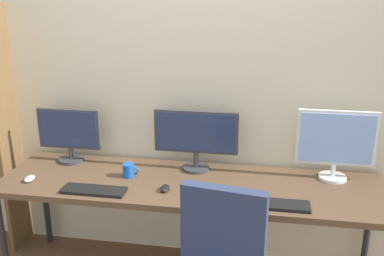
{
  "coord_description": "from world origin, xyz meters",
  "views": [
    {
      "loc": [
        0.44,
        -1.94,
        1.96
      ],
      "look_at": [
        0.0,
        0.65,
        1.09
      ],
      "focal_mm": 41.49,
      "sensor_mm": 36.0,
      "label": 1
    }
  ],
  "objects_px": {
    "mouse_right_side": "(165,188)",
    "coffee_mug": "(129,170)",
    "monitor_left": "(69,133)",
    "keyboard_right": "(281,205)",
    "keyboard_left": "(94,190)",
    "mouse_left_side": "(30,179)",
    "desk": "(191,189)",
    "monitor_right": "(336,142)",
    "monitor_center": "(196,136)"
  },
  "relations": [
    {
      "from": "mouse_left_side",
      "to": "mouse_right_side",
      "type": "bearing_deg",
      "value": 0.55
    },
    {
      "from": "monitor_right",
      "to": "keyboard_left",
      "type": "distance_m",
      "value": 1.54
    },
    {
      "from": "keyboard_right",
      "to": "coffee_mug",
      "type": "xyz_separation_m",
      "value": [
        -0.97,
        0.25,
        0.04
      ]
    },
    {
      "from": "desk",
      "to": "monitor_right",
      "type": "height_order",
      "value": "monitor_right"
    },
    {
      "from": "keyboard_right",
      "to": "mouse_right_side",
      "type": "xyz_separation_m",
      "value": [
        -0.7,
        0.09,
        0.01
      ]
    },
    {
      "from": "desk",
      "to": "monitor_left",
      "type": "relative_size",
      "value": 5.51
    },
    {
      "from": "keyboard_left",
      "to": "coffee_mug",
      "type": "bearing_deg",
      "value": 59.52
    },
    {
      "from": "coffee_mug",
      "to": "monitor_left",
      "type": "bearing_deg",
      "value": 158.34
    },
    {
      "from": "monitor_left",
      "to": "monitor_center",
      "type": "distance_m",
      "value": 0.9
    },
    {
      "from": "desk",
      "to": "monitor_right",
      "type": "bearing_deg",
      "value": 13.27
    },
    {
      "from": "keyboard_right",
      "to": "monitor_right",
      "type": "bearing_deg",
      "value": 52.45
    },
    {
      "from": "monitor_left",
      "to": "mouse_right_side",
      "type": "bearing_deg",
      "value": -24.8
    },
    {
      "from": "desk",
      "to": "mouse_left_side",
      "type": "bearing_deg",
      "value": -171.71
    },
    {
      "from": "monitor_center",
      "to": "mouse_left_side",
      "type": "bearing_deg",
      "value": -160.58
    },
    {
      "from": "monitor_center",
      "to": "mouse_left_side",
      "type": "height_order",
      "value": "monitor_center"
    },
    {
      "from": "monitor_left",
      "to": "mouse_left_side",
      "type": "height_order",
      "value": "monitor_left"
    },
    {
      "from": "monitor_right",
      "to": "keyboard_left",
      "type": "xyz_separation_m",
      "value": [
        -1.46,
        -0.44,
        -0.24
      ]
    },
    {
      "from": "monitor_right",
      "to": "keyboard_right",
      "type": "relative_size",
      "value": 1.51
    },
    {
      "from": "desk",
      "to": "monitor_right",
      "type": "relative_size",
      "value": 4.98
    },
    {
      "from": "monitor_left",
      "to": "keyboard_left",
      "type": "height_order",
      "value": "monitor_left"
    },
    {
      "from": "keyboard_left",
      "to": "mouse_left_side",
      "type": "bearing_deg",
      "value": 170.21
    },
    {
      "from": "mouse_right_side",
      "to": "coffee_mug",
      "type": "distance_m",
      "value": 0.32
    },
    {
      "from": "mouse_right_side",
      "to": "coffee_mug",
      "type": "height_order",
      "value": "coffee_mug"
    },
    {
      "from": "monitor_left",
      "to": "monitor_right",
      "type": "bearing_deg",
      "value": 0.0
    },
    {
      "from": "monitor_center",
      "to": "coffee_mug",
      "type": "distance_m",
      "value": 0.5
    },
    {
      "from": "keyboard_left",
      "to": "mouse_right_side",
      "type": "bearing_deg",
      "value": 11.86
    },
    {
      "from": "keyboard_right",
      "to": "keyboard_left",
      "type": "bearing_deg",
      "value": 180.0
    },
    {
      "from": "monitor_left",
      "to": "monitor_center",
      "type": "bearing_deg",
      "value": 0.0
    },
    {
      "from": "monitor_center",
      "to": "keyboard_right",
      "type": "distance_m",
      "value": 0.75
    },
    {
      "from": "keyboard_left",
      "to": "mouse_right_side",
      "type": "height_order",
      "value": "mouse_right_side"
    },
    {
      "from": "desk",
      "to": "mouse_right_side",
      "type": "distance_m",
      "value": 0.21
    },
    {
      "from": "mouse_right_side",
      "to": "keyboard_right",
      "type": "bearing_deg",
      "value": -7.3
    },
    {
      "from": "desk",
      "to": "monitor_left",
      "type": "xyz_separation_m",
      "value": [
        -0.9,
        0.21,
        0.26
      ]
    },
    {
      "from": "monitor_center",
      "to": "keyboard_left",
      "type": "bearing_deg",
      "value": -141.7
    },
    {
      "from": "keyboard_right",
      "to": "mouse_right_side",
      "type": "height_order",
      "value": "mouse_right_side"
    },
    {
      "from": "keyboard_left",
      "to": "mouse_left_side",
      "type": "relative_size",
      "value": 4.07
    },
    {
      "from": "mouse_left_side",
      "to": "keyboard_left",
      "type": "bearing_deg",
      "value": -9.79
    },
    {
      "from": "keyboard_right",
      "to": "mouse_right_side",
      "type": "bearing_deg",
      "value": 172.7
    },
    {
      "from": "keyboard_right",
      "to": "monitor_left",
      "type": "bearing_deg",
      "value": 163.15
    },
    {
      "from": "coffee_mug",
      "to": "mouse_right_side",
      "type": "bearing_deg",
      "value": -29.94
    },
    {
      "from": "mouse_left_side",
      "to": "mouse_right_side",
      "type": "relative_size",
      "value": 1.0
    },
    {
      "from": "monitor_right",
      "to": "coffee_mug",
      "type": "xyz_separation_m",
      "value": [
        -1.31,
        -0.19,
        -0.21
      ]
    },
    {
      "from": "monitor_center",
      "to": "mouse_right_side",
      "type": "distance_m",
      "value": 0.44
    },
    {
      "from": "monitor_left",
      "to": "keyboard_right",
      "type": "bearing_deg",
      "value": -16.85
    },
    {
      "from": "keyboard_left",
      "to": "keyboard_right",
      "type": "relative_size",
      "value": 1.19
    },
    {
      "from": "monitor_left",
      "to": "coffee_mug",
      "type": "height_order",
      "value": "monitor_left"
    },
    {
      "from": "mouse_left_side",
      "to": "mouse_right_side",
      "type": "height_order",
      "value": "same"
    },
    {
      "from": "monitor_left",
      "to": "keyboard_right",
      "type": "height_order",
      "value": "monitor_left"
    },
    {
      "from": "keyboard_right",
      "to": "coffee_mug",
      "type": "height_order",
      "value": "coffee_mug"
    },
    {
      "from": "keyboard_left",
      "to": "monitor_center",
      "type": "bearing_deg",
      "value": 38.3
    }
  ]
}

